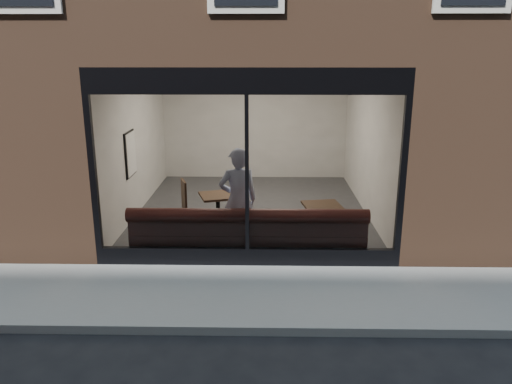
{
  "coord_description": "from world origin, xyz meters",
  "views": [
    {
      "loc": [
        0.29,
        -5.6,
        3.44
      ],
      "look_at": [
        0.14,
        2.4,
        1.17
      ],
      "focal_mm": 35.0,
      "sensor_mm": 36.0,
      "label": 1
    }
  ],
  "objects_px": {
    "cafe_table_right": "(322,206)",
    "cafe_chair_left": "(175,215)",
    "banquette": "(248,243)",
    "cafe_table_left": "(218,196)",
    "person": "(238,200)"
  },
  "relations": [
    {
      "from": "person",
      "to": "cafe_chair_left",
      "type": "bearing_deg",
      "value": -55.37
    },
    {
      "from": "person",
      "to": "cafe_chair_left",
      "type": "xyz_separation_m",
      "value": [
        -1.34,
        1.19,
        -0.69
      ]
    },
    {
      "from": "cafe_chair_left",
      "to": "cafe_table_left",
      "type": "bearing_deg",
      "value": 143.2
    },
    {
      "from": "cafe_table_right",
      "to": "cafe_chair_left",
      "type": "bearing_deg",
      "value": 162.26
    },
    {
      "from": "cafe_table_left",
      "to": "person",
      "type": "bearing_deg",
      "value": -63.92
    },
    {
      "from": "cafe_table_left",
      "to": "cafe_table_right",
      "type": "bearing_deg",
      "value": -17.77
    },
    {
      "from": "banquette",
      "to": "person",
      "type": "xyz_separation_m",
      "value": [
        -0.18,
        0.27,
        0.7
      ]
    },
    {
      "from": "person",
      "to": "cafe_table_right",
      "type": "xyz_separation_m",
      "value": [
        1.51,
        0.28,
        -0.19
      ]
    },
    {
      "from": "person",
      "to": "cafe_table_right",
      "type": "height_order",
      "value": "person"
    },
    {
      "from": "banquette",
      "to": "cafe_chair_left",
      "type": "relative_size",
      "value": 9.26
    },
    {
      "from": "banquette",
      "to": "cafe_chair_left",
      "type": "distance_m",
      "value": 2.11
    },
    {
      "from": "banquette",
      "to": "person",
      "type": "height_order",
      "value": "person"
    },
    {
      "from": "cafe_table_right",
      "to": "cafe_table_left",
      "type": "bearing_deg",
      "value": 162.23
    },
    {
      "from": "person",
      "to": "cafe_table_left",
      "type": "bearing_deg",
      "value": -77.55
    },
    {
      "from": "person",
      "to": "cafe_chair_left",
      "type": "height_order",
      "value": "person"
    }
  ]
}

